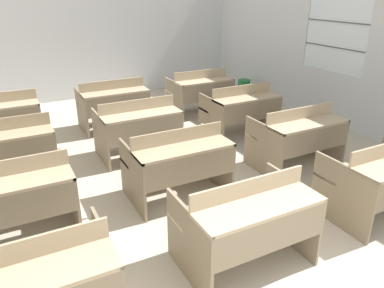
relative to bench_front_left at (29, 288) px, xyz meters
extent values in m
cube|color=silver|center=(1.53, 6.00, 0.98)|extent=(7.31, 0.06, 2.86)
cube|color=silver|center=(5.16, 2.23, 0.01)|extent=(0.06, 7.47, 0.91)
cube|color=silver|center=(5.16, 4.53, 1.06)|extent=(0.06, 2.88, 1.20)
cube|color=white|center=(5.16, 2.44, 1.06)|extent=(0.02, 1.30, 1.20)
cube|color=#4C4C51|center=(5.14, 2.44, 0.86)|extent=(0.02, 1.30, 0.02)
cube|color=#4C4C51|center=(5.14, 2.44, 1.27)|extent=(0.02, 1.30, 0.02)
cube|color=#7A6B54|center=(0.53, 0.04, -0.11)|extent=(0.03, 0.76, 0.67)
cube|color=tan|center=(0.00, -0.17, 0.21)|extent=(1.08, 0.34, 0.03)
cube|color=tan|center=(0.00, -0.01, 0.30)|extent=(1.08, 0.02, 0.15)
cube|color=tan|center=(0.00, 0.26, -0.02)|extent=(1.08, 0.31, 0.03)
cube|color=#81715A|center=(1.17, 0.03, -0.11)|extent=(0.03, 0.76, 0.67)
cube|color=#81715A|center=(2.22, 0.03, -0.11)|extent=(0.03, 0.76, 0.67)
cube|color=tan|center=(1.70, -0.17, 0.21)|extent=(1.08, 0.34, 0.03)
cube|color=#81715A|center=(1.70, -0.33, 0.04)|extent=(1.03, 0.02, 0.30)
cube|color=tan|center=(1.70, -0.01, 0.30)|extent=(1.08, 0.02, 0.15)
cube|color=tan|center=(1.70, 0.26, -0.02)|extent=(1.08, 0.31, 0.03)
cube|color=#81715A|center=(1.70, 0.26, -0.29)|extent=(1.03, 0.04, 0.04)
cube|color=#7B6C55|center=(2.85, 0.02, -0.11)|extent=(0.03, 0.76, 0.67)
cube|color=tan|center=(3.38, 0.24, -0.02)|extent=(1.08, 0.31, 0.03)
cube|color=#7B6C55|center=(3.38, 0.24, -0.29)|extent=(1.03, 0.04, 0.04)
cube|color=#7B6C55|center=(0.51, 1.33, -0.11)|extent=(0.03, 0.76, 0.67)
cube|color=tan|center=(-0.02, 1.12, 0.21)|extent=(1.08, 0.34, 0.03)
cube|color=#7B6C55|center=(-0.02, 0.96, 0.04)|extent=(1.03, 0.02, 0.30)
cube|color=tan|center=(-0.02, 1.29, 0.30)|extent=(1.08, 0.02, 0.15)
cube|color=tan|center=(-0.02, 1.56, -0.02)|extent=(1.08, 0.31, 0.03)
cube|color=#7B6C55|center=(-0.02, 1.56, -0.29)|extent=(1.03, 0.04, 0.04)
cube|color=#796A53|center=(1.15, 1.32, -0.11)|extent=(0.03, 0.76, 0.67)
cube|color=#796A53|center=(2.21, 1.32, -0.11)|extent=(0.03, 0.76, 0.67)
cube|color=tan|center=(1.68, 1.12, 0.21)|extent=(1.08, 0.34, 0.03)
cube|color=#796A53|center=(1.68, 0.96, 0.04)|extent=(1.03, 0.02, 0.30)
cube|color=tan|center=(1.68, 1.28, 0.30)|extent=(1.08, 0.02, 0.15)
cube|color=tan|center=(1.68, 1.55, -0.02)|extent=(1.08, 0.31, 0.03)
cube|color=#796A53|center=(1.68, 1.55, -0.29)|extent=(1.03, 0.04, 0.04)
cube|color=#80715A|center=(2.88, 1.30, -0.11)|extent=(0.03, 0.76, 0.67)
cube|color=#80715A|center=(3.93, 1.30, -0.11)|extent=(0.03, 0.76, 0.67)
cube|color=tan|center=(3.41, 1.10, 0.21)|extent=(1.08, 0.34, 0.03)
cube|color=#80715A|center=(3.41, 0.93, 0.04)|extent=(1.03, 0.02, 0.30)
cube|color=tan|center=(3.41, 1.26, 0.30)|extent=(1.08, 0.02, 0.15)
cube|color=tan|center=(3.41, 1.53, -0.02)|extent=(1.08, 0.31, 0.03)
cube|color=#80715A|center=(3.41, 1.53, -0.29)|extent=(1.03, 0.04, 0.04)
cube|color=#786952|center=(0.52, 2.61, -0.11)|extent=(0.03, 0.76, 0.67)
cube|color=tan|center=(0.00, 2.40, 0.21)|extent=(1.08, 0.34, 0.03)
cube|color=#786952|center=(0.00, 2.24, 0.04)|extent=(1.03, 0.02, 0.30)
cube|color=tan|center=(0.00, 2.56, 0.30)|extent=(1.08, 0.02, 0.15)
cube|color=tan|center=(0.00, 2.83, -0.02)|extent=(1.08, 0.31, 0.03)
cube|color=#786952|center=(0.00, 2.83, -0.29)|extent=(1.03, 0.04, 0.04)
cube|color=#83745D|center=(1.15, 2.61, -0.11)|extent=(0.03, 0.76, 0.67)
cube|color=#83745D|center=(2.21, 2.61, -0.11)|extent=(0.03, 0.76, 0.67)
cube|color=tan|center=(1.68, 2.40, 0.21)|extent=(1.08, 0.34, 0.03)
cube|color=#83745D|center=(1.68, 2.24, 0.04)|extent=(1.03, 0.02, 0.30)
cube|color=tan|center=(1.68, 2.57, 0.30)|extent=(1.08, 0.02, 0.15)
cube|color=tan|center=(1.68, 2.84, -0.02)|extent=(1.08, 0.31, 0.03)
cube|color=#83745D|center=(1.68, 2.84, -0.29)|extent=(1.03, 0.04, 0.04)
cube|color=#7A6B54|center=(2.88, 2.61, -0.11)|extent=(0.03, 0.76, 0.67)
cube|color=#7A6B54|center=(3.94, 2.61, -0.11)|extent=(0.03, 0.76, 0.67)
cube|color=tan|center=(3.41, 2.41, 0.21)|extent=(1.08, 0.34, 0.03)
cube|color=#7A6B54|center=(3.41, 2.25, 0.04)|extent=(1.03, 0.02, 0.30)
cube|color=tan|center=(3.41, 2.57, 0.30)|extent=(1.08, 0.02, 0.15)
cube|color=tan|center=(3.41, 2.84, -0.02)|extent=(1.08, 0.31, 0.03)
cube|color=#7A6B54|center=(3.41, 2.84, -0.29)|extent=(1.03, 0.04, 0.04)
cube|color=#7D6E57|center=(0.52, 3.90, -0.11)|extent=(0.03, 0.76, 0.67)
cube|color=#7D6E57|center=(-0.01, 3.54, 0.04)|extent=(1.03, 0.02, 0.30)
cube|color=tan|center=(-0.01, 4.13, -0.02)|extent=(1.08, 0.31, 0.03)
cube|color=#7D6E57|center=(-0.01, 4.13, -0.29)|extent=(1.03, 0.04, 0.04)
cube|color=#7C6D56|center=(1.18, 3.90, -0.11)|extent=(0.03, 0.76, 0.67)
cube|color=#7C6D56|center=(2.23, 3.90, -0.11)|extent=(0.03, 0.76, 0.67)
cube|color=tan|center=(1.71, 3.69, 0.21)|extent=(1.08, 0.34, 0.03)
cube|color=#7C6D56|center=(1.71, 3.53, 0.04)|extent=(1.03, 0.02, 0.30)
cube|color=tan|center=(1.71, 3.85, 0.30)|extent=(1.08, 0.02, 0.15)
cube|color=tan|center=(1.71, 4.12, -0.02)|extent=(1.08, 0.31, 0.03)
cube|color=#7C6D56|center=(1.71, 4.12, -0.29)|extent=(1.03, 0.04, 0.04)
cube|color=#81725B|center=(2.86, 3.91, -0.11)|extent=(0.03, 0.76, 0.67)
cube|color=#81725B|center=(3.91, 3.91, -0.11)|extent=(0.03, 0.76, 0.67)
cube|color=tan|center=(3.39, 3.71, 0.21)|extent=(1.08, 0.34, 0.03)
cube|color=#81725B|center=(3.39, 3.54, 0.04)|extent=(1.03, 0.02, 0.30)
cube|color=tan|center=(3.39, 3.87, 0.30)|extent=(1.08, 0.02, 0.15)
cube|color=tan|center=(3.39, 4.14, -0.02)|extent=(1.08, 0.31, 0.03)
cube|color=#81725B|center=(3.39, 4.14, -0.29)|extent=(1.03, 0.04, 0.04)
cylinder|color=#1E6B33|center=(4.80, 4.46, -0.26)|extent=(0.27, 0.27, 0.38)
camera|label=1|loc=(0.07, -2.13, 1.79)|focal=35.00mm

